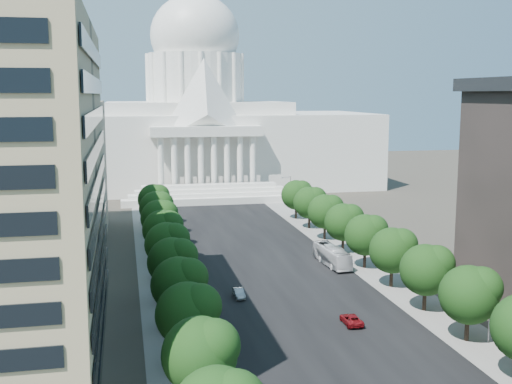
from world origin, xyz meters
TOP-DOWN VIEW (x-y plane):
  - road_asphalt at (0.00, 90.00)m, footprint 30.00×260.00m
  - sidewalk_left at (-19.00, 90.00)m, footprint 8.00×260.00m
  - sidewalk_right at (19.00, 90.00)m, footprint 8.00×260.00m
  - capitol at (0.00, 184.89)m, footprint 120.00×56.00m
  - office_block_left_far at (-48.00, 100.00)m, footprint 38.00×52.00m
  - tree_l_b at (-17.66, 23.81)m, footprint 7.79×7.60m
  - tree_l_c at (-17.66, 35.81)m, footprint 7.79×7.60m
  - tree_l_d at (-17.66, 47.81)m, footprint 7.79×7.60m
  - tree_l_e at (-17.66, 59.81)m, footprint 7.79×7.60m
  - tree_l_f at (-17.66, 71.81)m, footprint 7.79×7.60m
  - tree_l_g at (-17.66, 83.81)m, footprint 7.79×7.60m
  - tree_l_h at (-17.66, 95.81)m, footprint 7.79×7.60m
  - tree_l_i at (-17.66, 107.81)m, footprint 7.79×7.60m
  - tree_l_j at (-17.66, 119.81)m, footprint 7.79×7.60m
  - tree_r_c at (18.34, 35.81)m, footprint 7.79×7.60m
  - tree_r_d at (18.34, 47.81)m, footprint 7.79×7.60m
  - tree_r_e at (18.34, 59.81)m, footprint 7.79×7.60m
  - tree_r_f at (18.34, 71.81)m, footprint 7.79×7.60m
  - tree_r_g at (18.34, 83.81)m, footprint 7.79×7.60m
  - tree_r_h at (18.34, 95.81)m, footprint 7.79×7.60m
  - tree_r_i at (18.34, 107.81)m, footprint 7.79×7.60m
  - tree_r_j at (18.34, 119.81)m, footprint 7.79×7.60m
  - streetlight_b at (19.90, 35.00)m, footprint 2.61×0.44m
  - streetlight_c at (19.90, 60.00)m, footprint 2.61×0.44m
  - streetlight_d at (19.90, 85.00)m, footprint 2.61×0.44m
  - streetlight_e at (19.90, 110.00)m, footprint 2.61×0.44m
  - streetlight_f at (19.90, 135.00)m, footprint 2.61×0.44m
  - car_silver at (-7.73, 59.44)m, footprint 1.59×4.30m
  - car_red at (5.45, 44.64)m, footprint 2.36×4.98m
  - car_dark_b at (-13.50, 59.99)m, footprint 2.53×4.90m
  - city_bus at (12.69, 74.96)m, footprint 3.72×12.98m

SIDE VIEW (x-z plane):
  - road_asphalt at x=0.00m, z-range -0.01..0.01m
  - sidewalk_left at x=-19.00m, z-range -0.01..0.01m
  - sidewalk_right at x=19.00m, z-range -0.01..0.01m
  - car_dark_b at x=-13.50m, z-range 0.00..1.36m
  - car_red at x=5.45m, z-range 0.00..1.38m
  - car_silver at x=-7.73m, z-range 0.00..1.41m
  - city_bus at x=12.69m, z-range 0.00..3.57m
  - streetlight_b at x=19.90m, z-range 1.32..10.32m
  - streetlight_c at x=19.90m, z-range 1.32..10.32m
  - streetlight_d at x=19.90m, z-range 1.32..10.32m
  - streetlight_e at x=19.90m, z-range 1.32..10.32m
  - streetlight_f at x=19.90m, z-range 1.32..10.32m
  - tree_l_b at x=-17.66m, z-range 1.47..11.44m
  - tree_l_c at x=-17.66m, z-range 1.47..11.44m
  - tree_l_d at x=-17.66m, z-range 1.47..11.44m
  - tree_l_e at x=-17.66m, z-range 1.47..11.44m
  - tree_l_f at x=-17.66m, z-range 1.47..11.44m
  - tree_l_g at x=-17.66m, z-range 1.47..11.44m
  - tree_l_h at x=-17.66m, z-range 1.47..11.44m
  - tree_l_i at x=-17.66m, z-range 1.47..11.44m
  - tree_l_j at x=-17.66m, z-range 1.47..11.44m
  - tree_r_c at x=18.34m, z-range 1.47..11.44m
  - tree_r_d at x=18.34m, z-range 1.47..11.44m
  - tree_r_e at x=18.34m, z-range 1.47..11.44m
  - tree_r_f at x=18.34m, z-range 1.47..11.44m
  - tree_r_g at x=18.34m, z-range 1.47..11.44m
  - tree_r_h at x=18.34m, z-range 1.47..11.44m
  - tree_r_i at x=18.34m, z-range 1.47..11.44m
  - tree_r_j at x=18.34m, z-range 1.47..11.44m
  - office_block_left_far at x=-48.00m, z-range 0.00..30.00m
  - capitol at x=0.00m, z-range -16.49..56.51m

